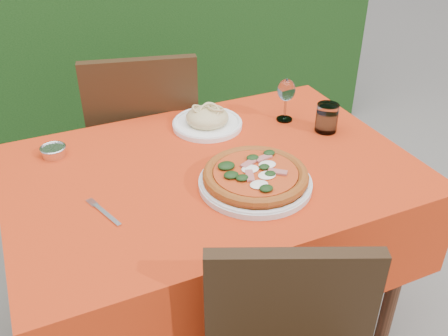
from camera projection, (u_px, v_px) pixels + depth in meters
name	position (u px, v px, depth m)	size (l,w,h in m)	color
ground	(214.00, 326.00, 1.98)	(60.00, 60.00, 0.00)	slate
dining_table	(212.00, 205.00, 1.66)	(1.26, 0.86, 0.75)	#482717
chair_far	(145.00, 143.00, 2.11)	(0.52, 0.52, 0.96)	black
pizza_plate	(255.00, 178.00, 1.47)	(0.34, 0.34, 0.06)	silver
pasta_plate	(207.00, 120.00, 1.79)	(0.25, 0.25, 0.07)	white
water_glass	(327.00, 119.00, 1.75)	(0.08, 0.08, 0.10)	silver
wine_glass	(286.00, 92.00, 1.79)	(0.07, 0.07, 0.16)	silver
fork	(107.00, 215.00, 1.37)	(0.02, 0.17, 0.00)	silver
steel_ramekin	(54.00, 152.00, 1.63)	(0.08, 0.08, 0.03)	silver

